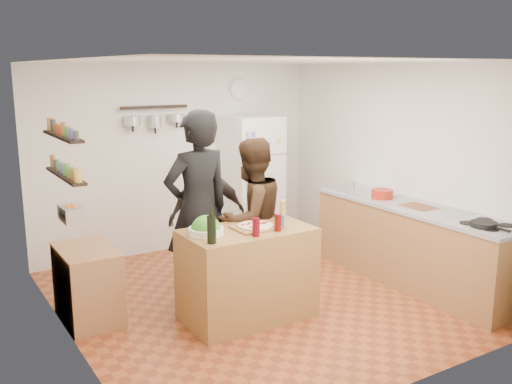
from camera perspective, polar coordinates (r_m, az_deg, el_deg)
room_shell at (r=6.26m, az=-1.39°, el=1.37°), size 4.20×4.20×4.20m
prep_island at (r=5.66m, az=-0.86°, el=-8.19°), size 1.25×0.72×0.91m
pizza_board at (r=5.54m, az=-0.06°, el=-3.58°), size 0.42×0.34×0.02m
pizza at (r=5.53m, az=-0.06°, el=-3.39°), size 0.34×0.34×0.02m
salad_bowl at (r=5.35m, az=-5.02°, el=-3.92°), size 0.33×0.33×0.07m
wine_bottle at (r=5.06m, az=-4.47°, el=-3.79°), size 0.08×0.08×0.25m
wine_glass_near at (r=5.27m, az=-0.00°, el=-3.54°), size 0.07×0.07×0.17m
wine_glass_far at (r=5.44m, az=2.20°, el=-3.06°), size 0.07×0.07×0.17m
pepper_mill at (r=5.77m, az=2.71°, el=-2.09°), size 0.06×0.06×0.19m
salt_canister at (r=5.56m, az=2.42°, el=-2.96°), size 0.08×0.08×0.13m
person_left at (r=5.82m, az=-5.85°, el=-1.83°), size 0.79×0.56×2.04m
person_center at (r=6.06m, az=-0.49°, el=-2.73°), size 0.96×0.82×1.73m
person_back at (r=6.49m, az=-4.86°, el=-2.46°), size 0.95×0.45×1.57m
counter_run at (r=6.79m, az=15.34°, el=-5.18°), size 0.63×2.63×0.90m
stove_top at (r=6.09m, az=22.11°, el=-3.14°), size 0.60×0.62×0.02m
skillet at (r=5.98m, az=21.83°, el=-3.03°), size 0.26×0.26×0.05m
sink at (r=7.25m, az=10.65°, el=-0.04°), size 0.50×0.80×0.03m
cutting_board at (r=6.63m, az=15.95°, el=-1.50°), size 0.30×0.40×0.02m
red_bowl at (r=6.93m, az=12.50°, el=-0.19°), size 0.25×0.25×0.11m
fridge at (r=7.95m, az=-0.43°, el=1.13°), size 0.70×0.68×1.80m
wall_clock at (r=8.09m, az=-1.68°, el=10.24°), size 0.30×0.03×0.30m
spice_shelf_lower at (r=5.33m, az=-18.53°, el=1.57°), size 0.12×1.00×0.02m
spice_shelf_upper at (r=5.28m, az=-18.79°, el=5.30°), size 0.12×1.00×0.02m
produce_basket at (r=5.41m, az=-17.98°, el=-2.05°), size 0.18×0.35×0.14m
side_table at (r=5.88m, az=-16.46°, el=-8.85°), size 0.50×0.80×0.73m
pot_rack at (r=7.46m, az=-10.12°, el=8.36°), size 0.90×0.04×0.04m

